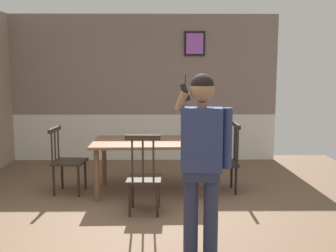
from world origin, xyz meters
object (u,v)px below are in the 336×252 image
object	(u,v)px
dining_table	(146,147)
person_figure	(202,153)
chair_by_doorway	(225,160)
chair_at_table_head	(67,161)
chair_near_window	(144,177)

from	to	relation	value
dining_table	person_figure	bearing A→B (deg)	-73.02
chair_by_doorway	person_figure	world-z (taller)	person_figure
chair_at_table_head	person_figure	size ratio (longest dim) A/B	0.55
chair_near_window	person_figure	world-z (taller)	person_figure
chair_near_window	dining_table	bearing A→B (deg)	92.71
chair_by_doorway	chair_at_table_head	xyz separation A→B (m)	(-2.30, -0.04, 0.01)
chair_near_window	person_figure	distance (m)	1.40
chair_at_table_head	person_figure	bearing A→B (deg)	45.58
chair_at_table_head	chair_by_doorway	bearing A→B (deg)	95.30
chair_near_window	chair_at_table_head	bearing A→B (deg)	145.13
chair_by_doorway	chair_near_window	bearing A→B (deg)	128.36
dining_table	chair_near_window	size ratio (longest dim) A/B	1.51
chair_near_window	chair_by_doorway	distance (m)	1.45
chair_near_window	person_figure	bearing A→B (deg)	-60.52
person_figure	chair_by_doorway	bearing A→B (deg)	-99.44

